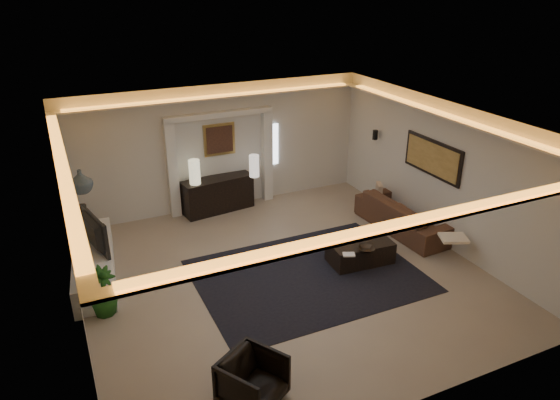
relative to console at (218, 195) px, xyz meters
name	(u,v)px	position (x,y,z in m)	size (l,w,h in m)	color
floor	(284,275)	(0.17, -3.25, -0.40)	(7.00, 7.00, 0.00)	tan
ceiling	(284,123)	(0.17, -3.25, 2.50)	(7.00, 7.00, 0.00)	white
wall_back	(219,147)	(0.17, 0.25, 1.05)	(7.00, 7.00, 0.00)	beige
wall_front	(411,315)	(0.17, -6.75, 1.05)	(7.00, 7.00, 0.00)	beige
wall_left	(70,245)	(-3.33, -3.25, 1.05)	(7.00, 7.00, 0.00)	beige
wall_right	(442,174)	(3.67, -3.25, 1.05)	(7.00, 7.00, 0.00)	beige
cove_soffit	(284,139)	(0.17, -3.25, 2.22)	(7.00, 7.00, 0.04)	silver
daylight_slit	(273,144)	(1.52, 0.23, 0.95)	(0.25, 0.03, 1.00)	white
area_rug	(308,276)	(0.57, -3.45, -0.39)	(4.00, 3.00, 0.01)	black
pilaster_left	(172,170)	(-0.98, 0.15, 0.70)	(0.22, 0.20, 2.20)	silver
pilaster_right	(267,156)	(1.32, 0.15, 0.70)	(0.22, 0.20, 2.20)	silver
alcove_header	(219,114)	(0.17, 0.15, 1.85)	(2.52, 0.20, 0.12)	silver
painting_frame	(219,139)	(0.17, 0.22, 1.25)	(0.74, 0.04, 0.74)	tan
painting_canvas	(220,140)	(0.17, 0.19, 1.25)	(0.62, 0.02, 0.62)	#4C2D1E
art_panel_frame	(433,158)	(3.64, -2.95, 1.30)	(0.04, 1.64, 0.74)	black
art_panel_gold	(432,158)	(3.62, -2.95, 1.30)	(0.02, 1.50, 0.62)	tan
wall_sconce	(375,135)	(3.55, -1.05, 1.28)	(0.12, 0.12, 0.22)	black
wall_niche	(65,197)	(-3.27, -1.85, 1.25)	(0.10, 0.55, 0.04)	silver
console	(218,195)	(0.00, 0.00, 0.00)	(1.64, 0.51, 0.82)	black
lamp_left	(195,172)	(-0.55, -0.13, 0.69)	(0.25, 0.25, 0.56)	beige
lamp_right	(254,165)	(0.82, -0.26, 0.69)	(0.23, 0.23, 0.52)	beige
media_ledge	(94,263)	(-2.98, -1.71, -0.17)	(0.69, 2.74, 0.51)	white
tv	(89,235)	(-2.98, -1.66, 0.39)	(0.15, 1.17, 0.67)	black
figurine	(84,217)	(-2.98, -0.50, 0.24)	(0.16, 0.16, 0.42)	black
ginger_jar	(81,181)	(-2.98, -1.81, 1.48)	(0.40, 0.40, 0.41)	slate
plant	(103,292)	(-2.98, -3.06, 0.01)	(0.46, 0.46, 0.83)	#1A4B15
sofa	(404,215)	(3.32, -2.64, -0.06)	(0.92, 2.34, 0.68)	#412015
throw_blanket	(453,238)	(3.26, -4.19, 0.15)	(0.49, 0.40, 0.05)	white
throw_pillow	(379,191)	(3.32, -1.68, 0.15)	(0.10, 0.35, 0.35)	tan
coffee_table	(360,252)	(1.72, -3.42, -0.20)	(1.19, 0.65, 0.44)	black
bowl	(366,250)	(1.62, -3.74, 0.05)	(0.31, 0.31, 0.08)	black
magazine	(349,255)	(1.25, -3.74, 0.02)	(0.22, 0.16, 0.03)	silver
armchair	(253,381)	(-1.49, -5.84, -0.06)	(0.72, 0.74, 0.68)	black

